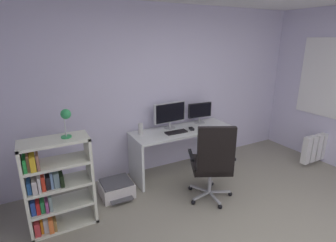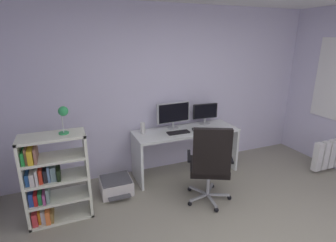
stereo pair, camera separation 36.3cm
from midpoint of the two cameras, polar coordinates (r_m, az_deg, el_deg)
wall_back at (r=4.29m, az=2.35°, el=6.62°), size 5.14×0.10×2.62m
desk at (r=4.22m, az=6.32°, el=-4.35°), size 1.65×0.59×0.74m
monitor_main at (r=4.16m, az=3.71°, el=1.60°), size 0.56×0.18×0.42m
monitor_secondary at (r=4.44m, az=10.40°, el=1.84°), size 0.43×0.18×0.35m
keyboard at (r=4.01m, az=4.86°, el=-2.53°), size 0.34×0.14×0.02m
computer_mouse at (r=4.14m, az=8.29°, el=-1.91°), size 0.08×0.11×0.03m
desktop_speaker at (r=3.97m, az=-2.90°, el=-1.56°), size 0.07×0.07×0.17m
office_chair at (r=3.46m, az=12.12°, el=-8.91°), size 0.67×0.71×1.12m
bookshelf at (r=3.38m, az=-21.25°, el=-11.97°), size 0.72×0.34×1.08m
desk_lamp at (r=3.09m, az=-18.71°, el=1.36°), size 0.13×0.11×0.32m
printer at (r=3.90m, az=-8.52°, el=-13.75°), size 0.43×0.48×0.22m
radiator at (r=5.27m, az=33.99°, el=-5.87°), size 0.85×0.10×0.48m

